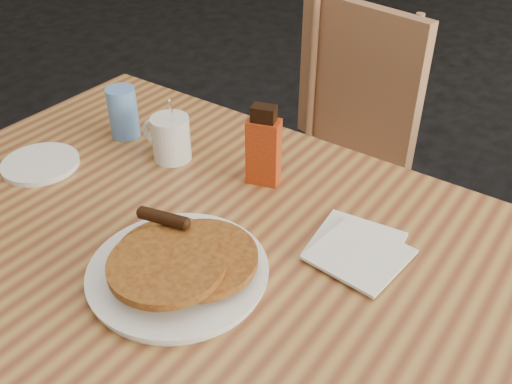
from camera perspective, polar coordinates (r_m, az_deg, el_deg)
main_table at (r=1.10m, az=-5.75°, el=-5.28°), size 1.37×0.98×0.75m
chair_main_far at (r=1.74m, az=8.39°, el=5.21°), size 0.52×0.53×0.94m
pancake_plate at (r=0.96m, az=-7.76°, el=-7.32°), size 0.30×0.30×0.09m
coffee_mug at (r=1.26m, az=-8.59°, el=5.44°), size 0.12×0.08×0.16m
syrup_bottle at (r=1.15m, az=0.76°, el=4.44°), size 0.07×0.06×0.17m
napkin_stack at (r=1.03m, az=10.11°, el=-5.66°), size 0.18×0.19×0.01m
blue_tumbler at (r=1.37m, az=-13.14°, el=7.76°), size 0.07×0.07×0.12m
side_saucer at (r=1.33m, az=-20.75°, el=2.66°), size 0.21×0.21×0.01m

